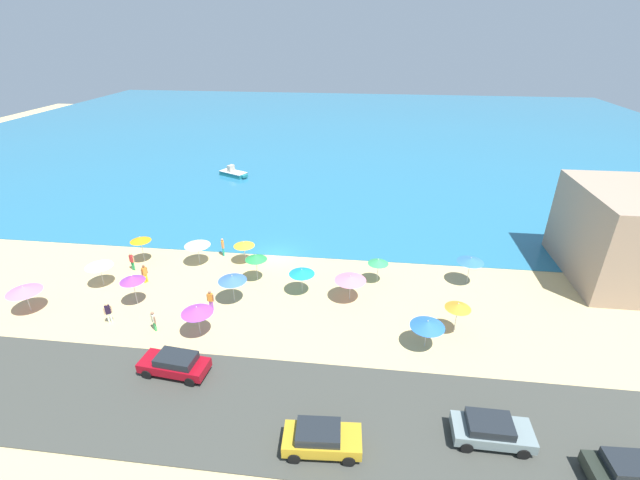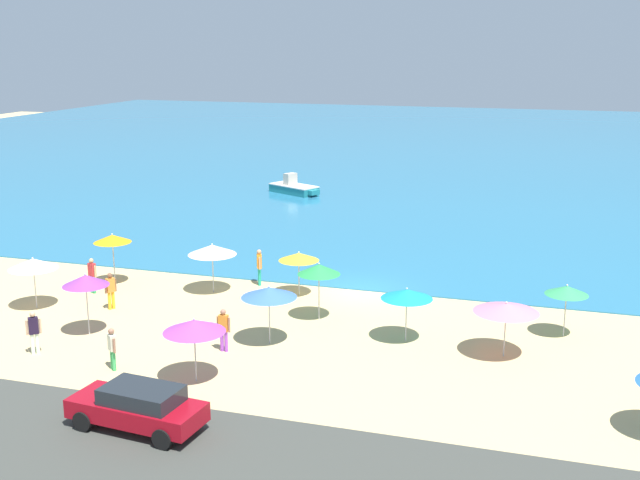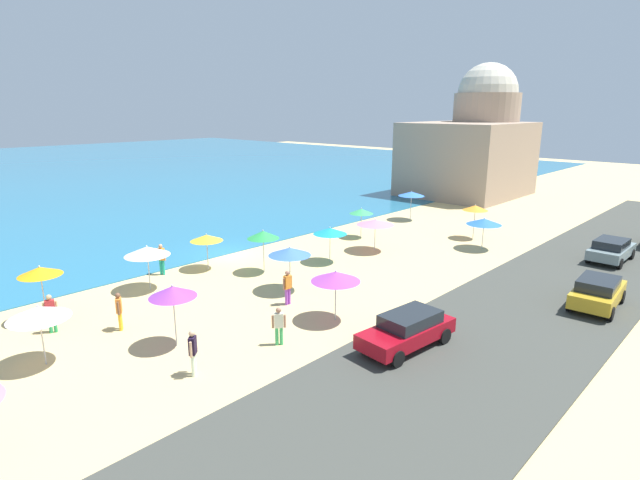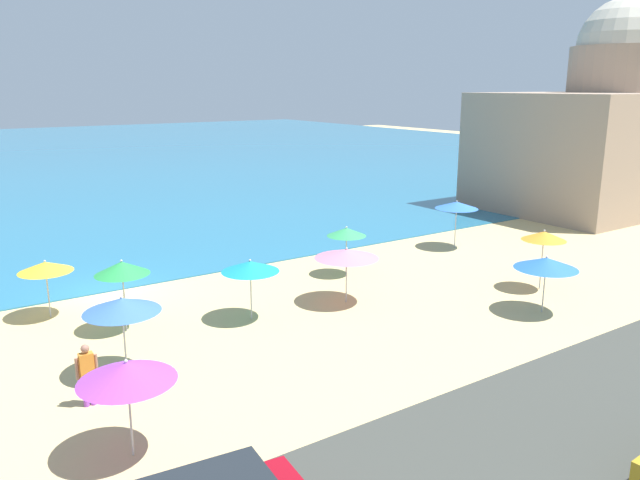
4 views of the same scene
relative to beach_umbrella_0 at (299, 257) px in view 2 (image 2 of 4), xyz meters
The scene contains 22 objects.
ground_plane 3.58m from the beach_umbrella_0, 32.02° to the left, with size 160.00×160.00×0.00m, color tan.
sea 56.70m from the beach_umbrella_0, 87.40° to the left, with size 150.00×110.00×0.05m, color teal.
coastal_road 16.70m from the beach_umbrella_0, 81.08° to the right, with size 80.00×8.00×0.06m, color #3B3D37.
beach_umbrella_0 is the anchor object (origin of this frame).
beach_umbrella_1 4.16m from the beach_umbrella_0, behind, with size 2.31×2.31×2.41m.
beach_umbrella_2 10.42m from the beach_umbrella_0, 91.78° to the right, with size 2.20×2.20×2.37m.
beach_umbrella_4 12.20m from the beach_umbrella_0, ahead, with size 1.74×1.74×2.22m.
beach_umbrella_5 3.47m from the beach_umbrella_0, 56.77° to the right, with size 1.84×1.84×2.54m.
beach_umbrella_7 6.25m from the beach_umbrella_0, 82.07° to the right, with size 2.22×2.22×2.41m.
beach_umbrella_9 9.35m from the beach_umbrella_0, behind, with size 1.84×1.84×2.60m.
beach_umbrella_10 11.95m from the beach_umbrella_0, 154.00° to the right, with size 2.18×2.18×2.38m.
beach_umbrella_11 9.96m from the beach_umbrella_0, 131.46° to the right, with size 1.88×1.88×2.62m.
beach_umbrella_12 7.39m from the beach_umbrella_0, 35.83° to the right, with size 2.08×2.08×2.24m.
beach_umbrella_14 11.00m from the beach_umbrella_0, 25.93° to the right, with size 2.49×2.49×2.21m.
bather_0 12.39m from the beach_umbrella_0, 126.53° to the right, with size 0.45×0.41×1.73m.
bather_1 11.05m from the beach_umbrella_0, 109.54° to the right, with size 0.46×0.40×1.61m.
bather_2 7.58m from the beach_umbrella_0, 94.05° to the right, with size 0.57×0.23×1.73m.
bather_3 2.75m from the beach_umbrella_0, 157.10° to the left, with size 0.36×0.52×1.81m.
bather_4 9.92m from the beach_umbrella_0, 165.07° to the right, with size 0.54×0.33×1.72m.
bather_5 8.66m from the beach_umbrella_0, 149.57° to the right, with size 0.37×0.50×1.68m.
parked_car_4 14.33m from the beach_umbrella_0, 91.56° to the right, with size 4.39×2.13×1.41m.
skiff_nearshore 25.96m from the beach_umbrella_0, 109.60° to the left, with size 4.54×3.34×1.54m.
Camera 2 is at (9.12, -35.88, 11.75)m, focal length 45.00 mm.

